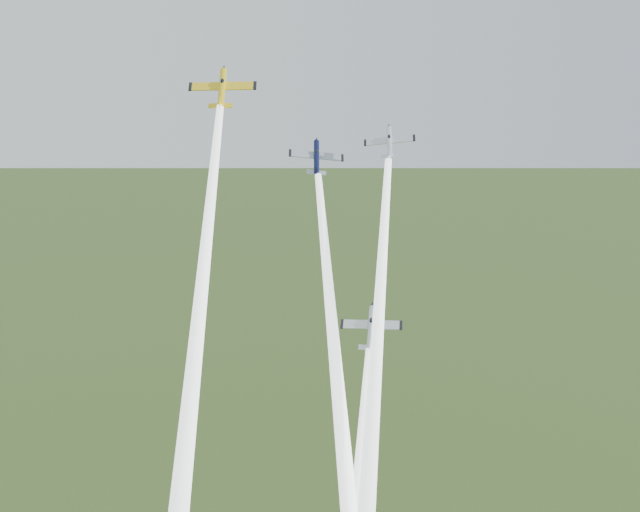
{
  "coord_description": "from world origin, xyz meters",
  "views": [
    {
      "loc": [
        -28.21,
        -103.42,
        115.12
      ],
      "look_at": [
        0.0,
        -6.0,
        92.0
      ],
      "focal_mm": 45.0,
      "sensor_mm": 36.0,
      "label": 1
    }
  ],
  "objects_px": {
    "plane_yellow": "(222,88)",
    "plane_navy": "(317,158)",
    "plane_silver_right": "(389,142)",
    "plane_silver_low": "(371,328)"
  },
  "relations": [
    {
      "from": "plane_yellow",
      "to": "plane_navy",
      "type": "bearing_deg",
      "value": 28.42
    },
    {
      "from": "plane_silver_right",
      "to": "plane_silver_low",
      "type": "relative_size",
      "value": 0.85
    },
    {
      "from": "plane_yellow",
      "to": "plane_navy",
      "type": "xyz_separation_m",
      "value": [
        13.36,
        2.86,
        -9.48
      ]
    },
    {
      "from": "plane_yellow",
      "to": "plane_silver_low",
      "type": "height_order",
      "value": "plane_yellow"
    },
    {
      "from": "plane_silver_right",
      "to": "plane_silver_low",
      "type": "height_order",
      "value": "plane_silver_right"
    },
    {
      "from": "plane_navy",
      "to": "plane_silver_right",
      "type": "height_order",
      "value": "plane_silver_right"
    },
    {
      "from": "plane_navy",
      "to": "plane_silver_low",
      "type": "relative_size",
      "value": 0.94
    },
    {
      "from": "plane_yellow",
      "to": "plane_navy",
      "type": "relative_size",
      "value": 1.13
    },
    {
      "from": "plane_navy",
      "to": "plane_silver_low",
      "type": "xyz_separation_m",
      "value": [
        3.99,
        -12.06,
        -21.28
      ]
    },
    {
      "from": "plane_navy",
      "to": "plane_silver_low",
      "type": "height_order",
      "value": "plane_navy"
    }
  ]
}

